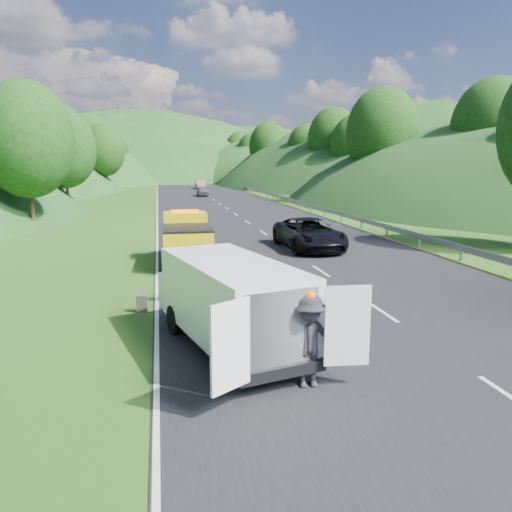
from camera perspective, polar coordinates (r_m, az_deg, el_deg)
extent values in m
plane|color=#38661E|center=(17.00, 2.05, -5.05)|extent=(320.00, 320.00, 0.00)
cube|color=black|center=(56.52, -4.17, 5.99)|extent=(14.00, 200.00, 0.02)
cube|color=gray|center=(70.01, 0.57, 6.91)|extent=(0.06, 140.00, 1.52)
cylinder|color=black|center=(25.06, -10.13, 1.01)|extent=(0.34, 0.95, 0.94)
cylinder|color=black|center=(25.12, -6.05, 1.14)|extent=(0.34, 0.95, 0.94)
cylinder|color=black|center=(21.36, -10.10, -0.65)|extent=(0.34, 0.95, 0.94)
cylinder|color=black|center=(21.43, -5.32, -0.49)|extent=(0.34, 0.95, 0.94)
cube|color=yellow|center=(24.15, -8.07, 2.86)|extent=(2.05, 1.54, 1.79)
cube|color=yellow|center=(22.09, -7.85, 1.52)|extent=(2.12, 3.23, 1.22)
cube|color=black|center=(22.00, -7.89, 3.22)|extent=(2.12, 3.23, 0.09)
cube|color=black|center=(25.34, -8.14, 2.04)|extent=(1.90, 1.16, 0.66)
cube|color=black|center=(25.93, -8.17, 1.81)|extent=(1.98, 0.22, 0.47)
cube|color=yellow|center=(25.59, -8.20, 3.50)|extent=(1.89, 0.77, 1.03)
cube|color=orange|center=(24.04, -8.13, 5.08)|extent=(1.32, 0.26, 0.15)
cube|color=black|center=(24.76, -8.15, 3.82)|extent=(1.79, 0.10, 0.85)
cylinder|color=black|center=(13.84, -9.14, -7.18)|extent=(0.49, 0.84, 0.79)
cylinder|color=black|center=(14.42, -2.31, -6.31)|extent=(0.49, 0.84, 0.79)
cylinder|color=black|center=(10.84, -3.84, -12.19)|extent=(0.49, 0.84, 0.79)
cylinder|color=black|center=(11.58, 4.51, -10.68)|extent=(0.49, 0.84, 0.79)
cube|color=white|center=(12.24, -2.82, -4.82)|extent=(3.29, 5.50, 1.83)
cube|color=white|center=(14.81, -6.96, -3.73)|extent=(2.14, 1.37, 0.99)
cube|color=black|center=(14.45, -6.77, -0.86)|extent=(1.86, 0.80, 0.83)
cube|color=black|center=(10.07, 2.89, -8.28)|extent=(1.65, 0.53, 1.59)
cube|color=white|center=(9.16, -2.93, -10.24)|extent=(0.81, 0.59, 1.68)
cube|color=white|center=(10.38, 10.40, -7.86)|extent=(0.94, 0.14, 1.68)
cube|color=black|center=(10.31, 3.12, -13.13)|extent=(1.95, 0.65, 0.25)
imported|color=silver|center=(16.92, -9.01, -5.25)|extent=(0.52, 0.63, 1.53)
imported|color=tan|center=(16.83, -6.68, -5.28)|extent=(0.63, 0.64, 1.03)
imported|color=#222227|center=(10.81, 5.99, -14.61)|extent=(1.32, 0.85, 1.95)
cube|color=#4F4A3B|center=(16.00, -12.91, -5.33)|extent=(0.33, 0.19, 0.54)
cylinder|color=black|center=(11.44, 1.42, -13.06)|extent=(0.63, 0.63, 0.20)
imported|color=black|center=(26.98, 6.05, 0.79)|extent=(2.93, 5.98, 1.64)
imported|color=#48484D|center=(68.94, -6.11, 6.79)|extent=(1.54, 3.84, 1.31)
imported|color=#7D5653|center=(89.03, -6.39, 7.65)|extent=(1.57, 4.51, 1.49)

